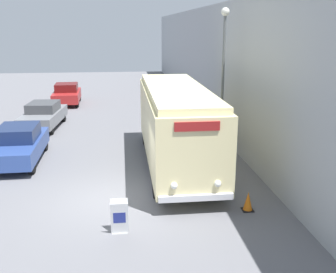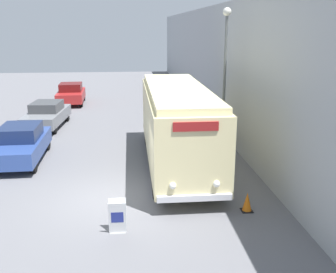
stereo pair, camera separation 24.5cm
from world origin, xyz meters
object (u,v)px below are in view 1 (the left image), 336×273
(vintage_bus, at_px, (176,122))
(parked_car_mid, at_px, (43,115))
(sign_board, at_px, (119,217))
(parked_car_near, at_px, (19,144))
(parked_car_far, at_px, (67,94))
(traffic_cone, at_px, (248,201))
(streetlamp, at_px, (223,62))

(vintage_bus, height_order, parked_car_mid, vintage_bus)
(sign_board, bearing_deg, parked_car_near, 122.90)
(parked_car_far, distance_m, traffic_cone, 20.79)
(parked_car_far, bearing_deg, traffic_cone, -69.29)
(vintage_bus, bearing_deg, sign_board, -113.07)
(sign_board, height_order, parked_car_far, parked_car_far)
(vintage_bus, height_order, parked_car_near, vintage_bus)
(parked_car_near, height_order, parked_car_mid, parked_car_near)
(streetlamp, height_order, parked_car_near, streetlamp)
(vintage_bus, xyz_separation_m, parked_car_far, (-6.41, 14.54, -1.09))
(sign_board, xyz_separation_m, parked_car_mid, (-4.45, 12.87, 0.27))
(streetlamp, bearing_deg, sign_board, -124.31)
(sign_board, relative_size, traffic_cone, 1.57)
(vintage_bus, distance_m, parked_car_near, 6.92)
(parked_car_far, xyz_separation_m, traffic_cone, (8.13, -19.12, -0.48))
(sign_board, xyz_separation_m, parked_car_far, (-4.04, 20.09, 0.31))
(parked_car_near, distance_m, parked_car_mid, 6.13)
(parked_car_far, bearing_deg, parked_car_near, -93.70)
(vintage_bus, height_order, sign_board, vintage_bus)
(parked_car_mid, relative_size, traffic_cone, 7.27)
(parked_car_near, xyz_separation_m, parked_car_far, (0.32, 13.35, -0.00))
(streetlamp, xyz_separation_m, parked_car_near, (-8.98, -0.01, -3.42))
(parked_car_near, bearing_deg, sign_board, -58.19)
(sign_board, bearing_deg, parked_car_far, 101.38)
(vintage_bus, distance_m, parked_car_far, 15.93)
(streetlamp, bearing_deg, parked_car_mid, 145.98)
(sign_board, distance_m, parked_car_mid, 13.62)
(parked_car_near, relative_size, parked_car_far, 1.11)
(parked_car_far, bearing_deg, sign_board, -80.95)
(vintage_bus, xyz_separation_m, traffic_cone, (1.72, -4.58, -1.56))
(parked_car_near, bearing_deg, traffic_cone, -35.44)
(traffic_cone, bearing_deg, parked_car_near, 145.65)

